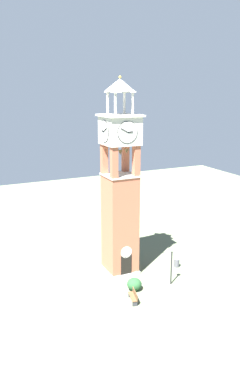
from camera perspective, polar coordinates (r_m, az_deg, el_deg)
name	(u,v)px	position (r m, az deg, el deg)	size (l,w,h in m)	color
ground	(120,271)	(37.84, 0.00, -11.71)	(80.00, 80.00, 0.00)	#5B664C
clock_tower	(120,197)	(35.10, 0.00, -0.68)	(3.31, 3.31, 18.14)	#AD5B42
park_bench	(134,296)	(32.87, 2.03, -15.21)	(0.81, 1.66, 0.95)	brown
lamp_post	(172,259)	(34.86, 7.68, -9.80)	(0.36, 0.36, 3.52)	black
trash_bin	(177,263)	(38.97, 8.42, -10.40)	(0.52, 0.52, 0.80)	#4C4C51
shrub_near_entry	(134,284)	(34.48, 2.15, -13.54)	(1.27, 1.27, 1.10)	#234C28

